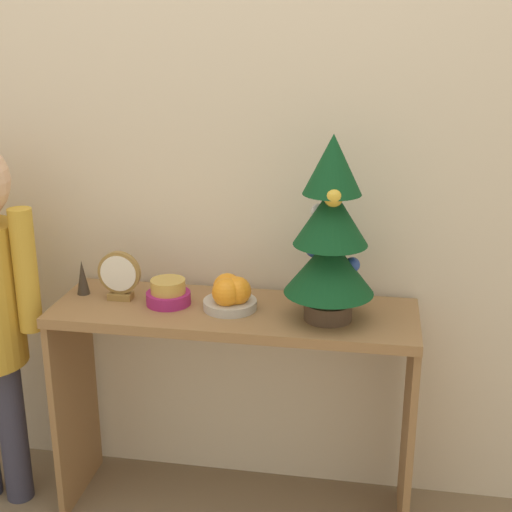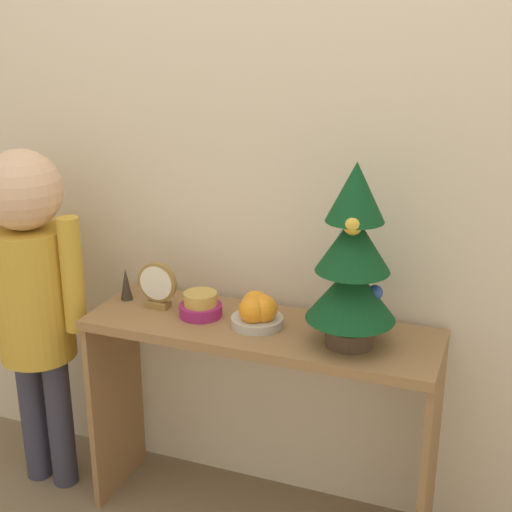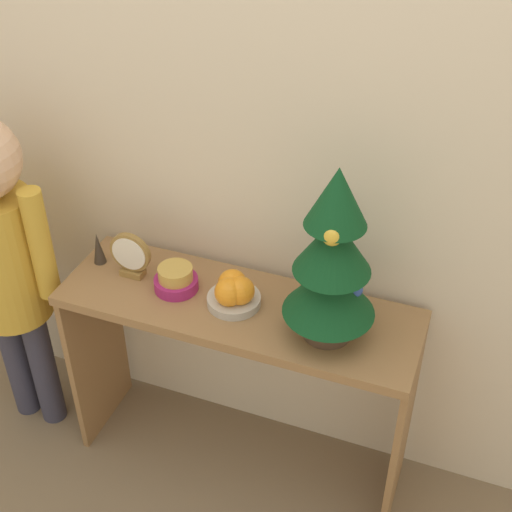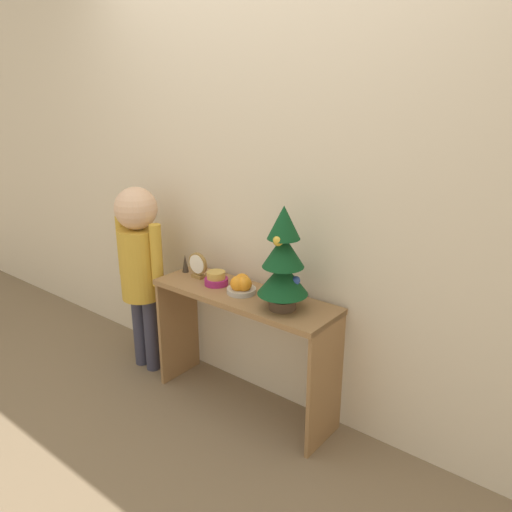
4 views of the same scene
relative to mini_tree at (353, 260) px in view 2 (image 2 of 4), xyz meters
name	(u,v)px [view 2 (image 2 of 4)]	position (x,y,z in m)	size (l,w,h in m)	color
back_wall	(286,123)	(-0.27, 0.24, 0.32)	(7.00, 0.05, 2.50)	beige
console_table	(261,373)	(-0.27, 0.03, -0.41)	(1.06, 0.34, 0.68)	olive
mini_tree	(353,260)	(0.00, 0.00, 0.00)	(0.25, 0.25, 0.52)	#4C3828
fruit_bowl	(257,311)	(-0.28, 0.02, -0.20)	(0.16, 0.16, 0.10)	#B7B2A8
singing_bowl	(201,306)	(-0.47, 0.03, -0.21)	(0.13, 0.13, 0.08)	#9E2366
desk_clock	(157,286)	(-0.62, 0.04, -0.17)	(0.13, 0.04, 0.15)	olive
figurine	(126,284)	(-0.75, 0.07, -0.19)	(0.04, 0.04, 0.11)	#382D23
child_figure	(31,280)	(-1.03, -0.04, -0.18)	(0.38, 0.25, 1.17)	#38384C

